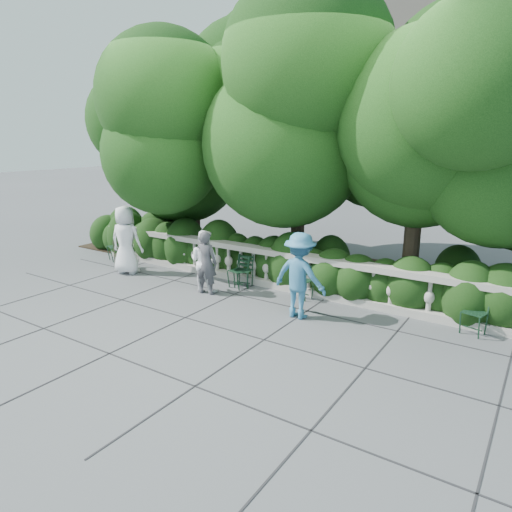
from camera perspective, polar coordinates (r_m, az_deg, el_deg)
The scene contains 14 objects.
ground at distance 10.36m, azimuth -3.06°, elevation -6.53°, with size 90.00×90.00×0.00m, color #4A4D51.
balustrade at distance 11.62m, azimuth 2.17°, elevation -1.62°, with size 12.00×0.44×1.00m.
shrub_hedge at distance 12.76m, azimuth 4.95°, elevation -2.45°, with size 15.00×2.60×1.70m, color black, non-canonical shape.
tree_canopy at distance 12.07m, azimuth 8.80°, elevation 15.54°, with size 15.04×6.52×6.78m.
chair_a at distance 14.88m, azimuth -17.60°, elevation -0.61°, with size 0.44×0.48×0.84m, color black, non-canonical shape.
chair_b at distance 11.64m, azimuth -1.84°, elevation -4.10°, with size 0.44×0.48×0.84m, color black, non-canonical shape.
chair_c at distance 10.91m, azimuth 5.37°, elevation -5.47°, with size 0.44×0.48×0.84m, color black, non-canonical shape.
chair_d at distance 11.63m, azimuth -2.76°, elevation -4.13°, with size 0.44×0.48×0.84m, color black, non-canonical shape.
chair_f at distance 9.88m, azimuth 25.04°, elevation -9.05°, with size 0.44×0.48×0.84m, color black, non-canonical shape.
chair_weathered at distance 13.74m, azimuth -16.22°, elevation -1.74°, with size 0.44×0.48×0.84m, color black, non-canonical shape.
person_businessman at distance 13.23m, azimuth -15.96°, elevation 1.95°, with size 0.94×0.61×1.92m, color white.
person_woman_grey at distance 11.13m, azimuth -6.27°, elevation -0.85°, with size 0.57×0.38×1.57m, color #414046.
person_casual_man at distance 11.33m, azimuth -6.49°, elevation -0.61°, with size 0.75×0.59×1.55m, color white.
person_older_blue at distance 9.62m, azimuth 5.48°, elevation -2.46°, with size 1.19×0.68×1.84m, color teal.
Camera 1 is at (5.77, -7.75, 3.74)m, focal length 32.00 mm.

